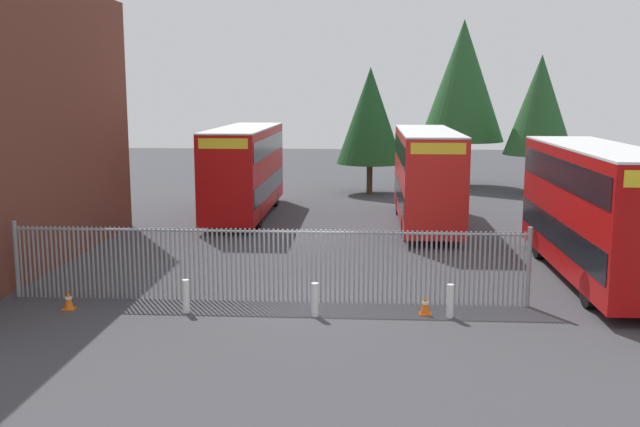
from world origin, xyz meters
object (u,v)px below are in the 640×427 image
bollard_near_left (186,296)px  bollard_center_front (315,300)px  double_decker_bus_behind_fence_right (245,168)px  bollard_near_right (450,301)px  traffic_cone_by_gate (425,305)px  traffic_cone_mid_forecourt (69,300)px  double_decker_bus_near_gate (597,207)px  double_decker_bus_behind_fence_left (426,174)px

bollard_near_left → bollard_center_front: size_ratio=1.00×
double_decker_bus_behind_fence_right → bollard_near_right: 18.42m
bollard_near_right → double_decker_bus_behind_fence_right: bearing=117.4°
traffic_cone_by_gate → traffic_cone_mid_forecourt: size_ratio=1.00×
bollard_center_front → bollard_near_left: bearing=178.1°
double_decker_bus_near_gate → traffic_cone_mid_forecourt: 16.80m
double_decker_bus_near_gate → bollard_center_front: 10.29m
bollard_near_left → bollard_near_right: (7.39, -0.01, 0.00)m
traffic_cone_mid_forecourt → double_decker_bus_behind_fence_left: bearing=51.5°
bollard_near_right → traffic_cone_by_gate: size_ratio=1.61×
double_decker_bus_behind_fence_left → bollard_center_front: size_ratio=11.38×
bollard_near_right → bollard_near_left: bearing=179.9°
double_decker_bus_behind_fence_left → bollard_center_front: 14.95m
traffic_cone_by_gate → bollard_center_front: bearing=-173.3°
double_decker_bus_behind_fence_right → bollard_near_left: size_ratio=11.38×
double_decker_bus_behind_fence_right → traffic_cone_mid_forecourt: size_ratio=18.32×
bollard_near_right → traffic_cone_by_gate: bollard_near_right is taller
bollard_near_right → bollard_center_front: bearing=-178.3°
double_decker_bus_near_gate → bollard_center_front: double_decker_bus_near_gate is taller
double_decker_bus_behind_fence_right → traffic_cone_by_gate: size_ratio=18.32×
double_decker_bus_behind_fence_right → bollard_near_right: double_decker_bus_behind_fence_right is taller
double_decker_bus_behind_fence_left → traffic_cone_mid_forecourt: bearing=-128.5°
double_decker_bus_near_gate → bollard_near_right: bearing=-138.8°
double_decker_bus_near_gate → double_decker_bus_behind_fence_right: 17.97m
traffic_cone_by_gate → bollard_near_left: bearing=-178.0°
double_decker_bus_near_gate → bollard_near_right: (-5.22, -4.57, -1.95)m
bollard_center_front → double_decker_bus_behind_fence_right: bearing=106.0°
double_decker_bus_behind_fence_right → traffic_cone_by_gate: double_decker_bus_behind_fence_right is taller
double_decker_bus_near_gate → bollard_near_left: 13.55m
double_decker_bus_near_gate → double_decker_bus_behind_fence_left: bearing=116.8°
double_decker_bus_behind_fence_left → traffic_cone_by_gate: 14.08m
bollard_center_front → traffic_cone_mid_forecourt: 7.09m
traffic_cone_mid_forecourt → traffic_cone_by_gate: bearing=1.2°
double_decker_bus_behind_fence_right → traffic_cone_mid_forecourt: double_decker_bus_behind_fence_right is taller
double_decker_bus_near_gate → bollard_near_right: 7.21m
double_decker_bus_near_gate → traffic_cone_by_gate: size_ratio=18.32×
bollard_near_right → traffic_cone_by_gate: 0.73m
double_decker_bus_near_gate → double_decker_bus_behind_fence_right: (-13.64, 11.69, 0.00)m
bollard_near_left → double_decker_bus_behind_fence_right: bearing=93.6°
traffic_cone_mid_forecourt → double_decker_bus_behind_fence_right: bearing=81.6°
traffic_cone_by_gate → bollard_near_right: bearing=-21.2°
double_decker_bus_behind_fence_right → bollard_center_front: size_ratio=11.38×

